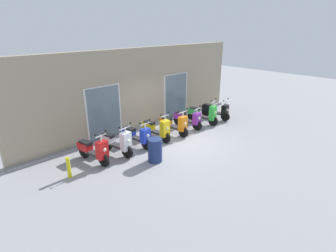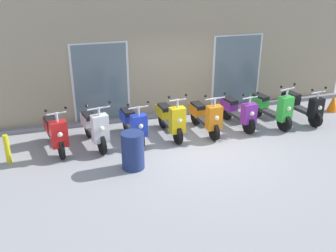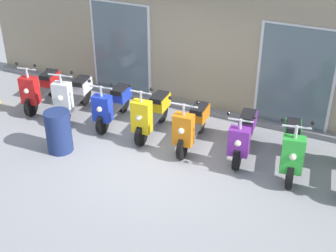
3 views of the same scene
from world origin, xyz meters
The scene contains 10 objects.
ground_plane centered at (0.00, 0.00, 0.00)m, with size 40.00×40.00×0.00m, color #939399.
storefront_facade centered at (0.00, 2.45, 1.77)m, with size 11.78×0.50×3.66m.
scooter_red centered at (-3.43, 0.85, 0.48)m, with size 0.62×1.54×1.26m.
scooter_white centered at (-2.48, 0.82, 0.50)m, with size 0.68×1.59×1.29m.
scooter_blue centered at (-1.50, 0.91, 0.45)m, with size 0.57×1.53×1.18m.
scooter_yellow centered at (-0.50, 0.84, 0.48)m, with size 0.52×1.56×1.29m.
scooter_orange centered at (0.45, 0.77, 0.47)m, with size 0.61×1.61×1.26m.
scooter_purple centered at (1.48, 0.90, 0.44)m, with size 0.57×1.56×1.14m.
scooter_green centered at (2.45, 0.75, 0.49)m, with size 0.68×1.61×1.32m.
trash_bin centered at (-1.82, -0.57, 0.43)m, with size 0.50×0.50×0.85m, color navy.
Camera 3 is at (3.56, -6.69, 4.91)m, focal length 49.36 mm.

